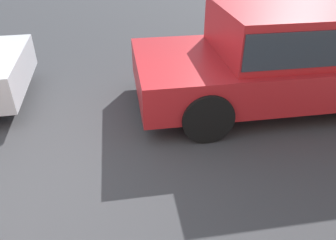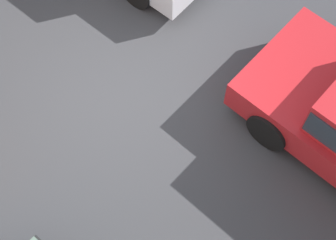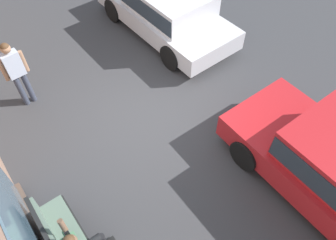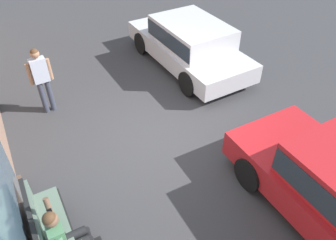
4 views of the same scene
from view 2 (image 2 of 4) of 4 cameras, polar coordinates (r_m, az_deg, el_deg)
name	(u,v)px [view 2 (image 2 of 4)]	position (r m, az deg, el deg)	size (l,w,h in m)	color
ground_plane	(125,89)	(8.28, -4.75, 3.45)	(60.00, 60.00, 0.00)	#38383A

